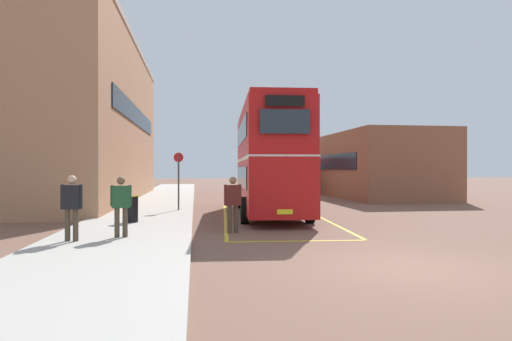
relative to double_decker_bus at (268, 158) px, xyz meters
name	(u,v)px	position (x,y,z in m)	size (l,w,h in m)	color
ground_plane	(278,207)	(1.16, 3.72, -2.51)	(135.60, 135.60, 0.00)	brown
sidewalk_left	(158,203)	(-5.34, 6.12, -2.44)	(4.00, 57.60, 0.14)	#B2ADA3
brick_building_left	(81,121)	(-10.39, 9.42, 2.56)	(7.01, 22.41, 10.14)	#AD7A56
depot_building_right	(368,165)	(9.74, 12.23, -0.22)	(6.24, 15.04, 4.58)	brown
double_decker_bus	(268,158)	(0.00, 0.00, 0.00)	(3.19, 10.42, 4.75)	black
single_deck_bus	(279,173)	(4.21, 18.96, -0.87)	(3.24, 9.01, 3.02)	black
pedestrian_boarding	(233,200)	(-2.05, -5.29, -1.46)	(0.57, 0.37, 1.79)	#473828
pedestrian_waiting_near	(72,203)	(-6.46, -7.12, -1.36)	(0.57, 0.32, 1.74)	#473828
pedestrian_waiting_far	(121,202)	(-5.29, -6.63, -1.40)	(0.55, 0.33, 1.69)	#473828
litter_bin	(132,209)	(-5.48, -3.20, -1.90)	(0.47, 0.47, 0.95)	black
bus_stop_sign	(179,175)	(-4.00, 1.18, -0.78)	(0.44, 0.08, 2.65)	#4C4C51
bay_marking_yellow	(275,219)	(-0.05, -1.90, -2.51)	(4.86, 12.54, 0.01)	gold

